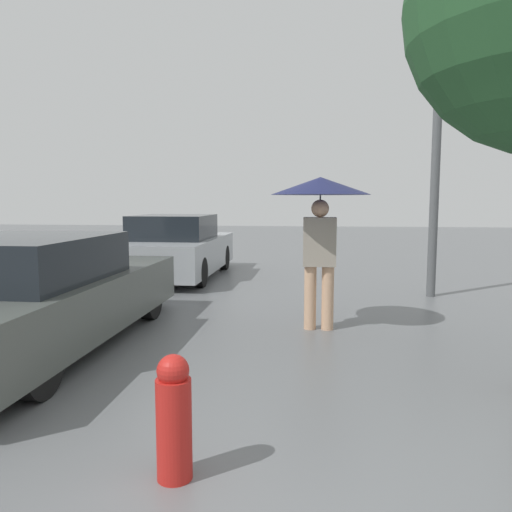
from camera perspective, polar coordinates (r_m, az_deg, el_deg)
pedestrian at (r=6.31m, az=7.35°, el=5.93°), size 1.25×1.25×1.94m
parked_car_nearest at (r=6.10m, az=-24.11°, el=-4.16°), size 1.86×4.60×1.26m
parked_car_farthest at (r=10.87m, az=-9.10°, el=0.85°), size 1.79×4.03×1.34m
street_lamp at (r=9.05m, az=19.93°, el=12.13°), size 0.30×0.30×4.47m
fire_hydrant at (r=3.12m, az=-9.37°, el=-17.75°), size 0.21×0.21×0.76m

